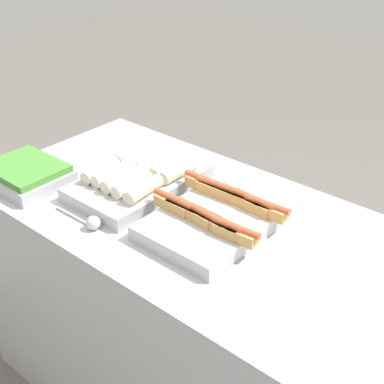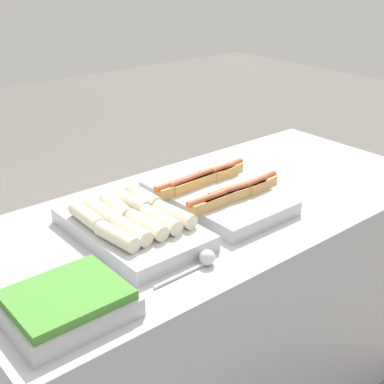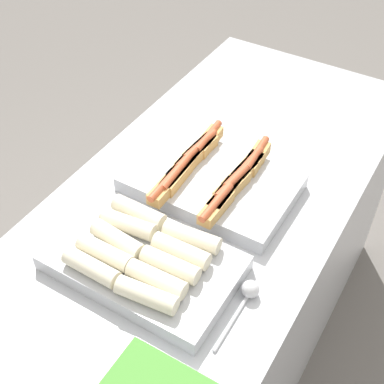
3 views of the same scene
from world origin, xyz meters
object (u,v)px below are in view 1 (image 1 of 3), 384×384
tray_hotdogs (219,215)px  serving_spoon_near (90,222)px  tray_side_front (27,174)px  tray_wraps (140,179)px

tray_hotdogs → serving_spoon_near: size_ratio=2.35×
tray_side_front → tray_hotdogs: bearing=18.5°
tray_wraps → tray_side_front: size_ratio=1.68×
tray_wraps → serving_spoon_near: (0.06, -0.28, -0.02)m
tray_wraps → serving_spoon_near: bearing=-78.5°
tray_side_front → tray_wraps: bearing=34.3°
tray_side_front → serving_spoon_near: bearing=-5.8°
tray_wraps → tray_side_front: 0.42m
serving_spoon_near → tray_wraps: bearing=101.5°
tray_hotdogs → tray_side_front: (-0.71, -0.24, -0.00)m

